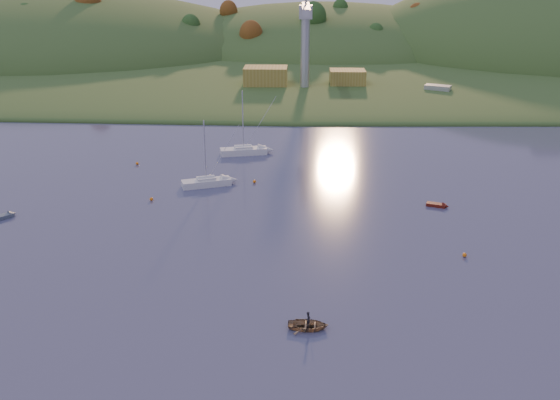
{
  "coord_description": "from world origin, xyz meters",
  "views": [
    {
      "loc": [
        0.6,
        -37.24,
        32.23
      ],
      "look_at": [
        -1.68,
        37.13,
        3.76
      ],
      "focal_mm": 40.0,
      "sensor_mm": 36.0,
      "label": 1
    }
  ],
  "objects_px": {
    "sailboat_far": "(206,182)",
    "grey_dinghy": "(7,215)",
    "canoe": "(308,325)",
    "sailboat_near": "(244,150)",
    "red_tender": "(440,205)"
  },
  "relations": [
    {
      "from": "sailboat_far",
      "to": "grey_dinghy",
      "type": "bearing_deg",
      "value": -171.37
    },
    {
      "from": "canoe",
      "to": "grey_dinghy",
      "type": "height_order",
      "value": "grey_dinghy"
    },
    {
      "from": "sailboat_near",
      "to": "grey_dinghy",
      "type": "relative_size",
      "value": 3.67
    },
    {
      "from": "sailboat_far",
      "to": "sailboat_near",
      "type": "bearing_deg",
      "value": 56.6
    },
    {
      "from": "sailboat_far",
      "to": "canoe",
      "type": "xyz_separation_m",
      "value": [
        15.2,
        -39.51,
        -0.29
      ]
    },
    {
      "from": "red_tender",
      "to": "canoe",
      "type": "bearing_deg",
      "value": -99.46
    },
    {
      "from": "grey_dinghy",
      "to": "canoe",
      "type": "bearing_deg",
      "value": -79.63
    },
    {
      "from": "sailboat_near",
      "to": "grey_dinghy",
      "type": "xyz_separation_m",
      "value": [
        -29.4,
        -30.36,
        -0.5
      ]
    },
    {
      "from": "red_tender",
      "to": "grey_dinghy",
      "type": "xyz_separation_m",
      "value": [
        -59.28,
        -5.56,
        0.02
      ]
    },
    {
      "from": "sailboat_far",
      "to": "canoe",
      "type": "distance_m",
      "value": 42.33
    },
    {
      "from": "sailboat_near",
      "to": "canoe",
      "type": "relative_size",
      "value": 3.0
    },
    {
      "from": "sailboat_far",
      "to": "grey_dinghy",
      "type": "xyz_separation_m",
      "value": [
        -25.14,
        -13.34,
        -0.44
      ]
    },
    {
      "from": "sailboat_far",
      "to": "grey_dinghy",
      "type": "height_order",
      "value": "sailboat_far"
    },
    {
      "from": "sailboat_near",
      "to": "red_tender",
      "type": "xyz_separation_m",
      "value": [
        29.87,
        -24.8,
        -0.52
      ]
    },
    {
      "from": "sailboat_near",
      "to": "red_tender",
      "type": "distance_m",
      "value": 38.83
    }
  ]
}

